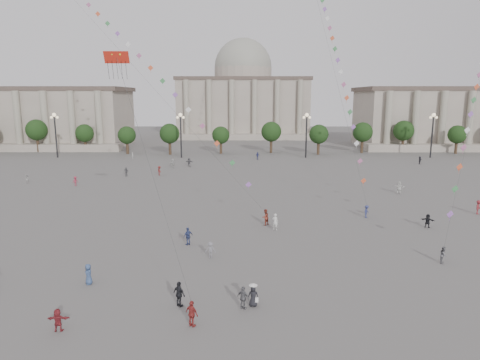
{
  "coord_description": "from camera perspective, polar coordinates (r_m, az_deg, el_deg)",
  "views": [
    {
      "loc": [
        -0.4,
        -32.22,
        14.47
      ],
      "look_at": [
        -0.59,
        12.0,
        5.82
      ],
      "focal_mm": 32.0,
      "sensor_mm": 36.0,
      "label": 1
    }
  ],
  "objects": [
    {
      "name": "dragon_kite",
      "position": [
        40.58,
        -15.99,
        14.24
      ],
      "size": [
        5.09,
        7.37,
        22.96
      ],
      "color": "red",
      "rests_on": "ground"
    },
    {
      "name": "person_crowd_2",
      "position": [
        75.38,
        -21.09,
        -0.14
      ],
      "size": [
        1.13,
        1.15,
        1.59
      ],
      "primitive_type": "imported",
      "rotation": [
        0.0,
        0.0,
        0.82
      ],
      "color": "#9E2B41",
      "rests_on": "ground"
    },
    {
      "name": "person_crowd_16",
      "position": [
        81.66,
        -14.94,
        1.08
      ],
      "size": [
        1.05,
        0.62,
        1.67
      ],
      "primitive_type": "imported",
      "rotation": [
        0.0,
        0.0,
        6.05
      ],
      "color": "#5B5C5F",
      "rests_on": "ground"
    },
    {
      "name": "person_crowd_8",
      "position": [
        61.18,
        29.2,
        -3.19
      ],
      "size": [
        1.25,
        1.32,
        1.8
      ],
      "primitive_type": "imported",
      "rotation": [
        0.0,
        0.0,
        0.88
      ],
      "color": "maroon",
      "rests_on": "ground"
    },
    {
      "name": "lamp_post_far_west",
      "position": [
        111.76,
        -23.43,
        6.51
      ],
      "size": [
        2.0,
        0.9,
        10.65
      ],
      "color": "#262628",
      "rests_on": "ground"
    },
    {
      "name": "tourist_1",
      "position": [
        31.15,
        -8.1,
        -14.84
      ],
      "size": [
        1.12,
        1.03,
        1.84
      ],
      "primitive_type": "imported",
      "rotation": [
        0.0,
        0.0,
        2.46
      ],
      "color": "black",
      "rests_on": "ground"
    },
    {
      "name": "person_crowd_1",
      "position": [
        80.95,
        -26.48,
        0.13
      ],
      "size": [
        0.86,
        0.91,
        1.49
      ],
      "primitive_type": "imported",
      "rotation": [
        0.0,
        0.0,
        2.11
      ],
      "color": "#B7B7B3",
      "rests_on": "ground"
    },
    {
      "name": "person_crowd_17",
      "position": [
        81.14,
        -10.69,
        1.22
      ],
      "size": [
        1.18,
        1.29,
        1.74
      ],
      "primitive_type": "imported",
      "rotation": [
        0.0,
        0.0,
        2.19
      ],
      "color": "maroon",
      "rests_on": "ground"
    },
    {
      "name": "kite_train_mid",
      "position": [
        74.92,
        10.75,
        22.32
      ],
      "size": [
        5.52,
        41.82,
        66.36
      ],
      "color": "#3F3F3F",
      "rests_on": "ground"
    },
    {
      "name": "kite_flyer_1",
      "position": [
        54.17,
        16.53,
        -4.04
      ],
      "size": [
        1.07,
        1.15,
        1.56
      ],
      "primitive_type": "imported",
      "rotation": [
        0.0,
        0.0,
        0.92
      ],
      "color": "navy",
      "rests_on": "ground"
    },
    {
      "name": "person_crowd_7",
      "position": [
        69.11,
        20.45,
        -0.94
      ],
      "size": [
        1.81,
        1.07,
        1.86
      ],
      "primitive_type": "imported",
      "rotation": [
        0.0,
        0.0,
        2.82
      ],
      "color": "white",
      "rests_on": "ground"
    },
    {
      "name": "lamp_post_mid_west",
      "position": [
        103.51,
        -7.92,
        7.02
      ],
      "size": [
        2.0,
        0.9,
        10.65
      ],
      "color": "#262628",
      "rests_on": "ground"
    },
    {
      "name": "tourist_3",
      "position": [
        30.59,
        0.44,
        -15.44
      ],
      "size": [
        1.02,
        0.87,
        1.64
      ],
      "primitive_type": "imported",
      "rotation": [
        0.0,
        0.0,
        2.56
      ],
      "color": "#5E5E63",
      "rests_on": "ground"
    },
    {
      "name": "kite_flyer_2",
      "position": [
        42.26,
        25.49,
        -9.0
      ],
      "size": [
        0.85,
        0.91,
        1.5
      ],
      "primitive_type": "imported",
      "rotation": [
        0.0,
        0.0,
        1.07
      ],
      "color": "slate",
      "rests_on": "ground"
    },
    {
      "name": "person_crowd_10",
      "position": [
        103.99,
        -14.12,
        3.15
      ],
      "size": [
        0.39,
        0.57,
        1.51
      ],
      "primitive_type": "imported",
      "rotation": [
        0.0,
        0.0,
        1.62
      ],
      "color": "beige",
      "rests_on": "ground"
    },
    {
      "name": "kite_flyer_0",
      "position": [
        49.07,
        3.38,
        -4.96
      ],
      "size": [
        1.15,
        1.14,
        1.88
      ],
      "primitive_type": "imported",
      "rotation": [
        0.0,
        0.0,
        3.87
      ],
      "color": "maroon",
      "rests_on": "ground"
    },
    {
      "name": "person_crowd_9",
      "position": [
        100.98,
        22.85,
        2.44
      ],
      "size": [
        1.37,
        1.56,
        1.7
      ],
      "primitive_type": "imported",
      "rotation": [
        0.0,
        0.0,
        0.91
      ],
      "color": "#222227",
      "rests_on": "ground"
    },
    {
      "name": "person_crowd_12",
      "position": [
        90.52,
        -6.79,
        2.37
      ],
      "size": [
        1.78,
        0.96,
        1.83
      ],
      "primitive_type": "imported",
      "rotation": [
        0.0,
        0.0,
        2.88
      ],
      "color": "#58585D",
      "rests_on": "ground"
    },
    {
      "name": "person_crowd_4",
      "position": [
        89.14,
        -8.97,
        2.21
      ],
      "size": [
        1.36,
        1.81,
        1.9
      ],
      "primitive_type": "imported",
      "rotation": [
        0.0,
        0.0,
        4.2
      ],
      "color": "#B9BAB5",
      "rests_on": "ground"
    },
    {
      "name": "tourist_2",
      "position": [
        30.33,
        -23.11,
        -16.79
      ],
      "size": [
        1.4,
        0.52,
        1.49
      ],
      "primitive_type": "imported",
      "rotation": [
        0.0,
        0.0,
        3.2
      ],
      "color": "maroon",
      "rests_on": "ground"
    },
    {
      "name": "person_crowd_6",
      "position": [
        39.49,
        -3.96,
        -9.28
      ],
      "size": [
        1.03,
        0.65,
        1.52
      ],
      "primitive_type": "imported",
      "rotation": [
        0.0,
        0.0,
        6.2
      ],
      "color": "slate",
      "rests_on": "ground"
    },
    {
      "name": "tree_row",
      "position": [
        110.6,
        0.46,
        6.36
      ],
      "size": [
        137.12,
        5.12,
        8.0
      ],
      "color": "#332719",
      "rests_on": "ground"
    },
    {
      "name": "ground",
      "position": [
        35.33,
        0.9,
        -13.12
      ],
      "size": [
        360.0,
        360.0,
        0.0
      ],
      "primitive_type": "plane",
      "color": "#565451",
      "rests_on": "ground"
    },
    {
      "name": "tourist_0",
      "position": [
        28.68,
        -6.43,
        -17.31
      ],
      "size": [
        1.07,
        0.97,
        1.75
      ],
      "primitive_type": "imported",
      "rotation": [
        0.0,
        0.0,
        2.48
      ],
      "color": "#9D2D2B",
      "rests_on": "ground"
    },
    {
      "name": "person_crowd_13",
      "position": [
        47.37,
        4.71,
        -5.57
      ],
      "size": [
        0.82,
        0.73,
        1.88
      ],
      "primitive_type": "imported",
      "rotation": [
        0.0,
        0.0,
        2.62
      ],
      "color": "silver",
      "rests_on": "ground"
    },
    {
      "name": "person_crowd_3",
      "position": [
        52.5,
        23.74,
        -5.0
      ],
      "size": [
        1.51,
        1.11,
        1.58
      ],
      "primitive_type": "imported",
      "rotation": [
        0.0,
        0.0,
        2.65
      ],
      "color": "black",
      "rests_on": "ground"
    },
    {
      "name": "person_crowd_18",
      "position": [
        36.21,
        -19.55,
        -11.75
      ],
      "size": [
        0.79,
        0.94,
        1.65
      ],
      "primitive_type": "imported",
      "rotation": [
        0.0,
        0.0,
        5.1
      ],
      "color": "#385280",
      "rests_on": "ground"
    },
    {
      "name": "person_crowd_0",
      "position": [
        100.12,
        2.35,
        3.26
      ],
      "size": [
        1.09,
        0.98,
        1.78
      ],
      "primitive_type": "imported",
      "rotation": [
        0.0,
        0.0,
        0.65
      ],
      "color": "navy",
      "rests_on": "ground"
    },
    {
      "name": "kite_train_west",
      "position": [
        69.99,
        -16.55,
        18.2
      ],
      "size": [
        40.94,
        36.14,
        69.09
      ],
      "color": "#3F3F3F",
      "rests_on": "ground"
    },
    {
      "name": "lamp_post_far_east",
      "position": [
        112.08,
        24.31,
        6.45
      ],
      "size": [
        2.0,
        0.9,
        10.65
      ],
      "color": "#262628",
      "rests_on": "ground"
    },
    {
      "name": "lamp_post_mid_east",
      "position": [
        103.62,
        8.86,
        6.99
      ],
      "size": [
        2.0,
        0.9,
        10.65
      ],
      "color": "#262628",
      "rests_on": "ground"
    },
    {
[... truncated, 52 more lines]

